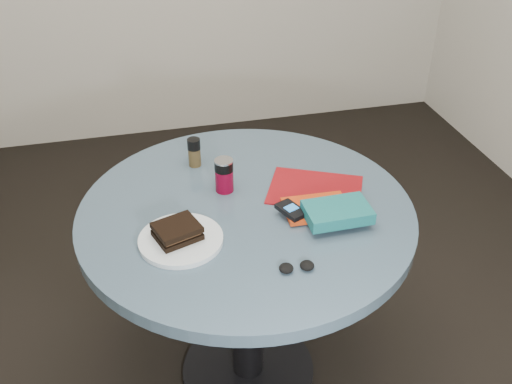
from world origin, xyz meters
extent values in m
plane|color=black|center=(0.00, 0.00, 0.00)|extent=(4.00, 4.00, 0.00)
cylinder|color=black|center=(0.00, 0.00, 0.01)|extent=(0.48, 0.48, 0.03)
cylinder|color=black|center=(0.00, 0.00, 0.37)|extent=(0.11, 0.11, 0.68)
cylinder|color=#374B5C|center=(0.00, 0.00, 0.73)|extent=(1.00, 1.00, 0.04)
cylinder|color=silver|center=(-0.21, -0.12, 0.76)|extent=(0.31, 0.31, 0.01)
cube|color=black|center=(-0.22, -0.11, 0.77)|extent=(0.14, 0.13, 0.02)
cube|color=#372415|center=(-0.22, -0.11, 0.79)|extent=(0.12, 0.11, 0.01)
cube|color=black|center=(-0.22, -0.11, 0.80)|extent=(0.14, 0.13, 0.02)
cylinder|color=maroon|center=(-0.04, 0.11, 0.79)|extent=(0.06, 0.06, 0.07)
cylinder|color=black|center=(-0.04, 0.11, 0.84)|extent=(0.06, 0.06, 0.03)
cylinder|color=silver|center=(-0.04, 0.11, 0.86)|extent=(0.06, 0.06, 0.01)
cylinder|color=#41341C|center=(-0.11, 0.28, 0.78)|extent=(0.05, 0.05, 0.06)
cylinder|color=black|center=(-0.11, 0.28, 0.83)|extent=(0.06, 0.06, 0.03)
cube|color=maroon|center=(0.23, 0.04, 0.75)|extent=(0.35, 0.31, 0.01)
cube|color=#BE360F|center=(0.20, -0.07, 0.76)|extent=(0.19, 0.13, 0.02)
cube|color=#13595C|center=(0.23, -0.14, 0.79)|extent=(0.19, 0.12, 0.04)
cube|color=black|center=(0.11, -0.08, 0.78)|extent=(0.08, 0.10, 0.01)
cube|color=#2164A8|center=(0.11, -0.08, 0.79)|extent=(0.04, 0.04, 0.00)
ellipsoid|color=black|center=(0.04, -0.30, 0.76)|extent=(0.04, 0.04, 0.02)
ellipsoid|color=black|center=(0.09, -0.30, 0.76)|extent=(0.04, 0.04, 0.02)
camera|label=1|loc=(-0.30, -1.35, 1.73)|focal=40.00mm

